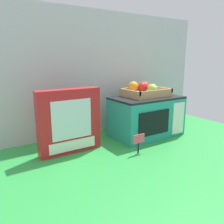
% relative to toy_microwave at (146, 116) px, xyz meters
% --- Properties ---
extents(ground_plane, '(1.70, 1.70, 0.00)m').
position_rel_toy_microwave_xyz_m(ground_plane, '(-0.21, -0.02, -0.12)').
color(ground_plane, green).
rests_on(ground_plane, ground).
extents(display_back_panel, '(1.61, 0.03, 0.75)m').
position_rel_toy_microwave_xyz_m(display_back_panel, '(-0.21, 0.25, 0.26)').
color(display_back_panel, '#B7BABF').
rests_on(display_back_panel, ground).
extents(toy_microwave, '(0.43, 0.25, 0.24)m').
position_rel_toy_microwave_xyz_m(toy_microwave, '(0.00, 0.00, 0.00)').
color(toy_microwave, teal).
rests_on(toy_microwave, ground).
extents(food_groups_crate, '(0.26, 0.20, 0.09)m').
position_rel_toy_microwave_xyz_m(food_groups_crate, '(0.01, 0.04, 0.15)').
color(food_groups_crate, tan).
rests_on(food_groups_crate, toy_microwave).
extents(cookie_set_box, '(0.32, 0.06, 0.32)m').
position_rel_toy_microwave_xyz_m(cookie_set_box, '(-0.50, 0.01, 0.04)').
color(cookie_set_box, red).
rests_on(cookie_set_box, ground).
extents(price_sign, '(0.07, 0.01, 0.10)m').
position_rel_toy_microwave_xyz_m(price_sign, '(-0.22, -0.20, -0.05)').
color(price_sign, black).
rests_on(price_sign, ground).
extents(loose_toy_apple, '(0.07, 0.07, 0.07)m').
position_rel_toy_microwave_xyz_m(loose_toy_apple, '(0.30, 0.03, -0.09)').
color(loose_toy_apple, red).
rests_on(loose_toy_apple, ground).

